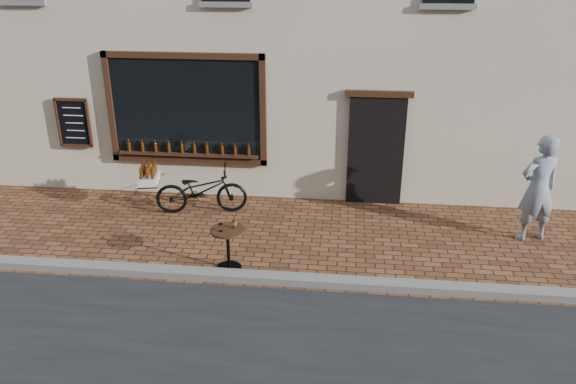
# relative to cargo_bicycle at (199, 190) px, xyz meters

# --- Properties ---
(ground) EXTENTS (90.00, 90.00, 0.00)m
(ground) POSITION_rel_cargo_bicycle_xyz_m (1.49, -2.60, -0.48)
(ground) COLOR #4E2B19
(ground) RESTS_ON ground
(kerb) EXTENTS (90.00, 0.25, 0.12)m
(kerb) POSITION_rel_cargo_bicycle_xyz_m (1.49, -2.40, -0.42)
(kerb) COLOR slate
(kerb) RESTS_ON ground
(cargo_bicycle) EXTENTS (2.11, 0.93, 1.00)m
(cargo_bicycle) POSITION_rel_cargo_bicycle_xyz_m (0.00, 0.00, 0.00)
(cargo_bicycle) COLOR black
(cargo_bicycle) RESTS_ON ground
(bistro_table) EXTENTS (0.55, 0.55, 0.94)m
(bistro_table) POSITION_rel_cargo_bicycle_xyz_m (1.01, -2.08, 0.03)
(bistro_table) COLOR black
(bistro_table) RESTS_ON ground
(pedestrian) EXTENTS (0.81, 0.65, 1.93)m
(pedestrian) POSITION_rel_cargo_bicycle_xyz_m (6.14, -0.45, 0.49)
(pedestrian) COLOR gray
(pedestrian) RESTS_ON ground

